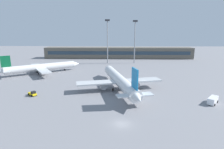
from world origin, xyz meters
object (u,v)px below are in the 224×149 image
floodlight_tower_east (107,39)px  service_van_white (213,100)px  airplane_mid (42,67)px  baggage_tug_yellow (33,94)px  airplane_near (119,80)px  floodlight_tower_west (135,39)px

floodlight_tower_east → service_van_white: bearing=-63.7°
airplane_mid → service_van_white: (70.24, -40.91, -2.14)m
baggage_tug_yellow → floodlight_tower_east: size_ratio=0.12×
airplane_near → service_van_white: bearing=-26.7°
airplane_near → baggage_tug_yellow: (-30.40, -9.19, -2.79)m
floodlight_tower_east → baggage_tug_yellow: bearing=-108.5°
airplane_near → floodlight_tower_west: floodlight_tower_west is taller
service_van_white → floodlight_tower_east: floodlight_tower_east is taller
airplane_near → airplane_mid: airplane_near is taller
baggage_tug_yellow → floodlight_tower_east: floodlight_tower_east is taller
airplane_near → baggage_tug_yellow: size_ratio=12.52×
airplane_mid → service_van_white: bearing=-30.2°
airplane_mid → baggage_tug_yellow: (10.49, -35.32, -2.45)m
airplane_near → floodlight_tower_west: 62.48m
baggage_tug_yellow → service_van_white: (59.75, -5.60, 0.31)m
airplane_near → airplane_mid: 48.52m
airplane_mid → floodlight_tower_east: bearing=45.0°
baggage_tug_yellow → airplane_mid: bearing=106.5°
airplane_near → service_van_white: airplane_near is taller
service_van_white → airplane_near: bearing=153.3°
service_van_white → floodlight_tower_west: floodlight_tower_west is taller
airplane_near → service_van_white: size_ratio=8.95×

